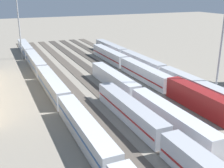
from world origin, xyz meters
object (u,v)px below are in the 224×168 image
(train_on_track_1, at_px, (140,71))
(train_on_track_0, at_px, (163,73))
(train_on_track_6, at_px, (52,85))
(train_on_track_4, at_px, (166,141))
(train_on_track_3, at_px, (137,96))
(light_mast_1, at_px, (18,15))

(train_on_track_1, height_order, train_on_track_0, train_on_track_1)
(train_on_track_6, bearing_deg, train_on_track_4, -162.91)
(train_on_track_1, xyz_separation_m, train_on_track_4, (-34.63, 15.00, -0.09))
(train_on_track_1, height_order, train_on_track_4, train_on_track_1)
(train_on_track_6, relative_size, train_on_track_1, 1.80)
(train_on_track_3, xyz_separation_m, train_on_track_6, (14.34, 15.00, -0.02))
(light_mast_1, bearing_deg, train_on_track_1, -143.80)
(train_on_track_1, relative_size, light_mast_1, 2.82)
(train_on_track_3, bearing_deg, train_on_track_1, -31.29)
(train_on_track_6, height_order, train_on_track_1, train_on_track_1)
(train_on_track_6, xyz_separation_m, train_on_track_1, (2.11, -25.00, 0.08))
(train_on_track_0, height_order, train_on_track_4, same)
(train_on_track_4, bearing_deg, train_on_track_0, -32.97)
(train_on_track_0, xyz_separation_m, light_mast_1, (41.02, 32.24, 13.31))
(train_on_track_3, height_order, train_on_track_0, same)
(train_on_track_3, height_order, light_mast_1, light_mast_1)
(train_on_track_0, bearing_deg, train_on_track_4, 147.03)
(train_on_track_4, xyz_separation_m, light_mast_1, (71.85, 12.24, 13.32))
(train_on_track_0, bearing_deg, train_on_track_1, 52.78)
(train_on_track_1, bearing_deg, train_on_track_0, -127.22)
(train_on_track_6, xyz_separation_m, light_mast_1, (39.33, 2.24, 13.31))
(train_on_track_3, height_order, train_on_track_4, same)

